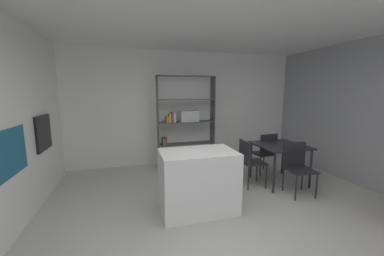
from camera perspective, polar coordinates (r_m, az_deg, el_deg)
name	(u,v)px	position (r m, az deg, el deg)	size (l,w,h in m)	color
ground_plane	(217,224)	(3.45, 6.27, -22.72)	(8.83, 8.83, 0.00)	beige
ceiling_slab	(221,6)	(3.10, 7.28, 28.03)	(6.43, 5.94, 0.06)	white
back_partition	(175,108)	(5.78, -4.34, 4.92)	(6.43, 0.06, 2.79)	white
cabinet_niche_splashback	(2,157)	(3.38, -39.88, -5.66)	(0.01, 1.21, 0.59)	#1E6084
built_in_oven	(43,132)	(4.54, -33.13, -0.95)	(0.06, 0.62, 0.59)	black
kitchen_island	(198,181)	(3.57, 1.46, -13.06)	(1.13, 0.73, 0.93)	white
open_bookshelf	(185,121)	(5.50, -1.74, 1.84)	(1.38, 0.31, 2.18)	#4C4C51
dining_table	(280,149)	(4.85, 21.07, -4.90)	(0.91, 0.93, 0.78)	#232328
dining_chair_far	(266,150)	(5.28, 17.89, -5.34)	(0.45, 0.45, 0.92)	#232328
dining_chair_near	(297,163)	(4.53, 24.74, -8.05)	(0.48, 0.48, 0.91)	#232328
dining_chair_island_side	(249,159)	(4.54, 14.06, -7.48)	(0.45, 0.46, 0.89)	#232328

